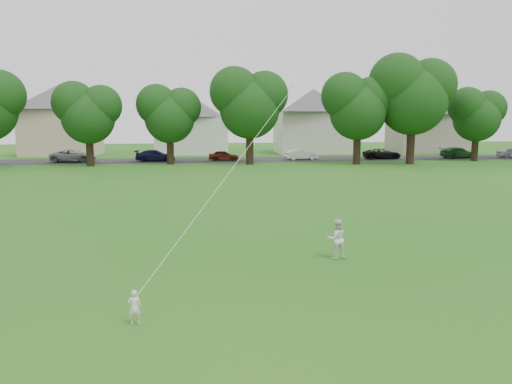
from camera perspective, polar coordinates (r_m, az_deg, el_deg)
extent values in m
plane|color=#175A14|center=(14.01, -7.76, -10.71)|extent=(160.00, 160.00, 0.00)
cube|color=#2D2D30|center=(55.43, -7.38, 3.63)|extent=(90.00, 7.00, 0.01)
imported|color=silver|center=(11.73, -13.73, -12.68)|extent=(0.32, 0.23, 0.80)
imported|color=white|center=(16.63, 9.19, -5.31)|extent=(0.68, 0.56, 1.32)
plane|color=white|center=(22.40, 4.61, 12.27)|extent=(0.89, 0.96, 0.71)
cylinder|color=white|center=(16.50, -1.66, 4.11)|extent=(0.01, 0.01, 13.65)
cylinder|color=black|center=(50.59, -18.45, 4.59)|extent=(0.71, 0.71, 3.13)
cylinder|color=black|center=(50.77, -9.77, 4.88)|extent=(0.70, 0.70, 3.08)
cylinder|color=black|center=(49.85, -0.72, 5.31)|extent=(0.76, 0.76, 3.73)
cylinder|color=black|center=(51.10, 11.46, 5.11)|extent=(0.74, 0.74, 3.52)
cylinder|color=black|center=(52.78, 17.26, 5.39)|extent=(0.80, 0.80, 4.25)
cylinder|color=black|center=(59.01, 23.74, 4.76)|extent=(0.70, 0.70, 3.06)
imported|color=gray|center=(55.80, -20.13, 3.89)|extent=(4.80, 2.50, 1.29)
imported|color=#13143B|center=(54.54, -11.44, 4.10)|extent=(4.27, 1.92, 1.22)
imported|color=maroon|center=(54.49, -3.71, 4.19)|extent=(3.38, 1.67, 1.11)
imported|color=white|center=(55.68, 5.23, 4.31)|extent=(3.73, 1.59, 1.20)
imported|color=black|center=(58.39, 14.22, 4.27)|extent=(4.23, 1.98, 1.17)
imported|color=#1A4F1B|center=(62.31, 22.12, 4.18)|extent=(4.37, 2.12, 1.23)
imported|color=silver|center=(65.84, 27.22, 4.03)|extent=(3.43, 1.53, 1.15)
cube|color=beige|center=(67.25, -21.25, 6.38)|extent=(8.78, 7.46, 5.66)
pyramid|color=#524F54|center=(67.36, -21.53, 11.44)|extent=(12.66, 12.66, 3.12)
cube|color=white|center=(65.28, -7.40, 6.44)|extent=(9.02, 6.34, 4.77)
pyramid|color=#524F54|center=(65.30, -7.48, 10.83)|extent=(13.02, 13.02, 2.62)
cube|color=beige|center=(67.15, 6.48, 6.79)|extent=(9.42, 7.26, 5.42)
pyramid|color=#524F54|center=(67.24, 6.56, 11.64)|extent=(13.59, 13.59, 2.98)
cube|color=#A49888|center=(72.61, 18.92, 6.38)|extent=(9.38, 6.57, 5.10)
pyramid|color=#524F54|center=(72.65, 19.13, 10.60)|extent=(13.53, 13.53, 2.80)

